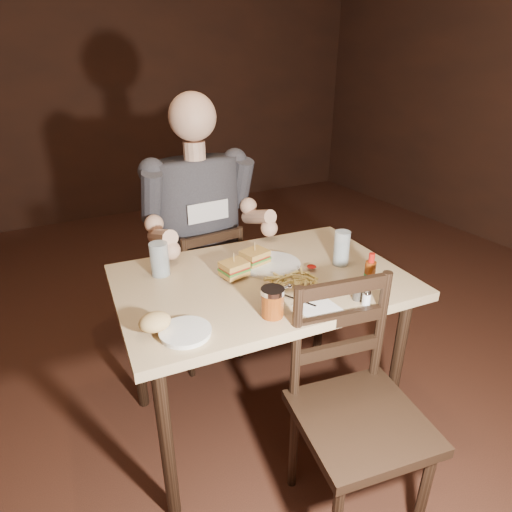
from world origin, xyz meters
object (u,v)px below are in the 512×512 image
glass_left (160,259)px  syrup_dispenser (272,302)px  chair_far (202,291)px  dinner_plate (272,266)px  diner (201,203)px  hot_sauce (370,269)px  chair_near (361,421)px  main_table (262,295)px  side_plate (186,333)px  glass_right (342,248)px

glass_left → syrup_dispenser: 0.56m
chair_far → dinner_plate: size_ratio=3.35×
diner → syrup_dispenser: diner is taller
diner → syrup_dispenser: bearing=-97.4°
hot_sauce → dinner_plate: bearing=128.3°
chair_near → hot_sauce: (0.28, 0.32, 0.38)m
dinner_plate → syrup_dispenser: bearing=-120.4°
main_table → diner: bearing=94.0°
side_plate → hot_sauce: bearing=-2.5°
dinner_plate → glass_left: 0.48m
glass_left → diner: bearing=44.7°
chair_near → chair_far: bearing=105.4°
glass_right → syrup_dispenser: bearing=-156.1°
dinner_plate → glass_left: (-0.45, 0.17, 0.06)m
dinner_plate → glass_right: size_ratio=1.58×
glass_right → syrup_dispenser: 0.52m
diner → dinner_plate: bearing=-77.9°
main_table → glass_right: glass_right is taller
chair_far → diner: bearing=90.0°
diner → dinner_plate: diner is taller
main_table → hot_sauce: size_ratio=8.87×
syrup_dispenser → side_plate: 0.32m
diner → glass_left: (-0.32, -0.32, -0.11)m
main_table → chair_near: 0.63m
glass_left → syrup_dispenser: bearing=-63.5°
glass_right → side_plate: bearing=-167.7°
chair_far → dinner_plate: bearing=100.9°
hot_sauce → syrup_dispenser: bearing=-179.2°
glass_left → glass_right: 0.79m
main_table → diner: size_ratio=1.19×
chair_far → dinner_plate: chair_far is taller
syrup_dispenser → main_table: bearing=72.8°
diner → syrup_dispenser: (-0.07, -0.82, -0.12)m
chair_far → chair_near: (0.11, -1.19, 0.05)m
glass_right → main_table: bearing=171.2°
diner → glass_right: (0.41, -0.61, -0.10)m
glass_right → chair_far: bearing=121.8°
chair_far → glass_left: size_ratio=5.75×
glass_left → glass_right: glass_right is taller
chair_far → glass_left: bearing=46.9°
chair_near → glass_left: (-0.43, 0.82, 0.38)m
glass_right → chair_near: bearing=-119.7°
chair_far → syrup_dispenser: size_ratio=7.56×
chair_near → diner: 1.24m
chair_far → hot_sauce: (0.39, -0.87, 0.43)m
chair_far → glass_right: bearing=119.3°
chair_far → chair_near: size_ratio=0.90×
diner → glass_right: diner is taller
glass_right → side_plate: 0.81m
main_table → dinner_plate: dinner_plate is taller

